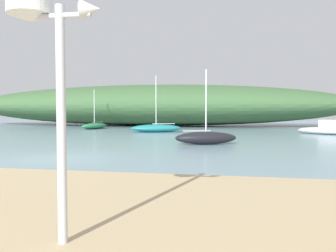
{
  "coord_description": "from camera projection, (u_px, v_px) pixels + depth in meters",
  "views": [
    {
      "loc": [
        6.87,
        -12.65,
        1.91
      ],
      "look_at": [
        4.02,
        2.43,
        1.2
      ],
      "focal_mm": 37.51,
      "sensor_mm": 36.0,
      "label": 1
    }
  ],
  "objects": [
    {
      "name": "mast_structure",
      "position": [
        39.0,
        24.0,
        4.43
      ],
      "size": [
        1.23,
        0.56,
        3.36
      ],
      "color": "silver",
      "rests_on": "beach_sand"
    },
    {
      "name": "sailboat_far_right",
      "position": [
        206.0,
        138.0,
        19.41
      ],
      "size": [
        3.59,
        2.06,
        4.14
      ],
      "color": "black",
      "rests_on": "ground"
    },
    {
      "name": "motorboat_east_reach",
      "position": [
        327.0,
        129.0,
        27.35
      ],
      "size": [
        4.39,
        3.48,
        1.13
      ],
      "color": "white",
      "rests_on": "ground"
    },
    {
      "name": "distant_hill",
      "position": [
        152.0,
        105.0,
        42.97
      ],
      "size": [
        47.91,
        12.95,
        4.95
      ],
      "primitive_type": "ellipsoid",
      "color": "#3D6038",
      "rests_on": "ground"
    },
    {
      "name": "ground_plane",
      "position": [
        56.0,
        158.0,
        13.78
      ],
      "size": [
        120.0,
        120.0,
        0.0
      ],
      "primitive_type": "plane",
      "color": "#7A99A8"
    },
    {
      "name": "sailboat_near_shore",
      "position": [
        156.0,
        128.0,
        30.21
      ],
      "size": [
        4.63,
        2.93,
        4.84
      ],
      "color": "teal",
      "rests_on": "ground"
    },
    {
      "name": "sailboat_off_point",
      "position": [
        94.0,
        126.0,
        35.3
      ],
      "size": [
        2.24,
        3.94,
        3.94
      ],
      "color": "#287A4C",
      "rests_on": "ground"
    }
  ]
}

